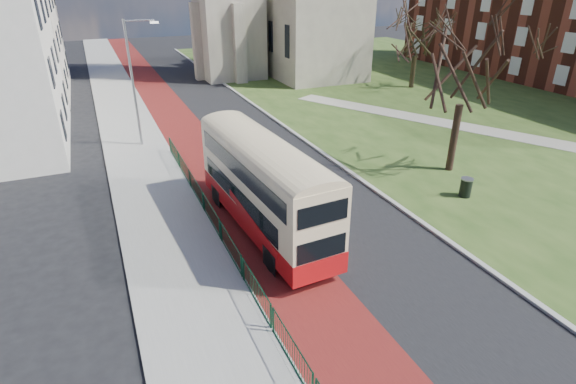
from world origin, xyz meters
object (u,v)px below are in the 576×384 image
winter_tree_near (469,47)px  winter_tree_far (418,30)px  litter_bin (466,187)px  streetlamp (135,78)px  bus (263,182)px

winter_tree_near → winter_tree_far: size_ratio=1.24×
litter_bin → streetlamp: bearing=133.9°
winter_tree_near → winter_tree_far: (11.75, 18.93, -1.38)m
streetlamp → winter_tree_far: (27.86, 7.23, 1.09)m
streetlamp → bus: 14.44m
bus → litter_bin: bearing=-9.0°
litter_bin → winter_tree_near: bearing=60.8°
bus → litter_bin: size_ratio=9.86×
winter_tree_near → winter_tree_far: 22.32m
winter_tree_far → litter_bin: bearing=-121.5°
bus → winter_tree_far: 32.37m
bus → litter_bin: bus is taller
bus → winter_tree_near: size_ratio=1.00×
bus → winter_tree_far: size_ratio=1.24×
streetlamp → winter_tree_near: 20.07m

